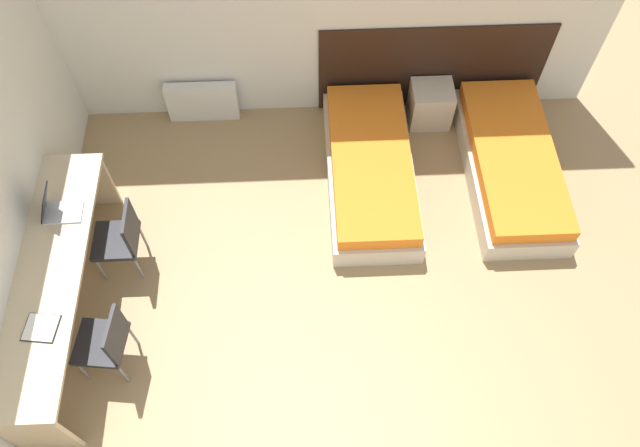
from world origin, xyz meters
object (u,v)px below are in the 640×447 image
at_px(nightstand, 430,104).
at_px(chair_near_notebook, 106,341).
at_px(bed_near_window, 370,169).
at_px(laptop, 57,209).
at_px(bed_near_door, 511,164).
at_px(chair_near_laptop, 121,237).

relative_size(nightstand, chair_near_notebook, 0.56).
bearing_deg(chair_near_notebook, bed_near_window, 45.24).
xyz_separation_m(bed_near_window, laptop, (-2.83, -0.78, 0.65)).
bearing_deg(bed_near_door, laptop, -169.65).
height_order(bed_near_window, bed_near_door, same).
distance_m(chair_near_laptop, chair_near_notebook, 0.99).
bearing_deg(chair_near_notebook, laptop, 120.12).
height_order(nightstand, laptop, laptop).
height_order(bed_near_door, nightstand, nightstand).
height_order(chair_near_laptop, laptop, laptop).
bearing_deg(chair_near_laptop, chair_near_notebook, -90.00).
height_order(bed_near_window, nightstand, nightstand).
relative_size(nightstand, chair_near_laptop, 0.56).
height_order(bed_near_window, chair_near_notebook, chair_near_notebook).
bearing_deg(laptop, nightstand, 22.64).
distance_m(chair_near_laptop, laptop, 0.60).
bearing_deg(bed_near_window, bed_near_door, 0.00).
bearing_deg(bed_near_window, chair_near_laptop, -159.76).
bearing_deg(nightstand, bed_near_window, -131.55).
relative_size(bed_near_window, chair_near_notebook, 2.40).
height_order(nightstand, chair_near_laptop, chair_near_laptop).
bearing_deg(nightstand, chair_near_notebook, -139.03).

